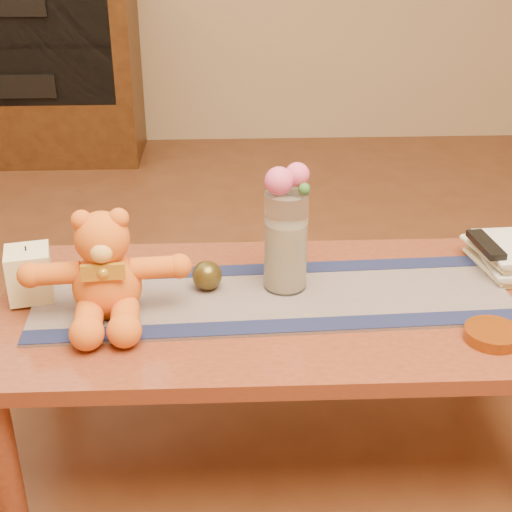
{
  "coord_description": "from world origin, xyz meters",
  "views": [
    {
      "loc": [
        -0.12,
        -1.61,
        1.39
      ],
      "look_at": [
        -0.05,
        0.0,
        0.58
      ],
      "focal_mm": 51.89,
      "sensor_mm": 36.0,
      "label": 1
    }
  ],
  "objects_px": {
    "book_bottom": "(480,268)",
    "bronze_ball": "(207,275)",
    "amber_dish": "(492,334)",
    "glass_vase": "(286,241)",
    "tv_remote": "(486,245)",
    "teddy_bear": "(105,265)",
    "pillar_candle": "(29,274)"
  },
  "relations": [
    {
      "from": "glass_vase",
      "to": "book_bottom",
      "type": "xyz_separation_m",
      "value": [
        0.54,
        0.08,
        -0.13
      ]
    },
    {
      "from": "bronze_ball",
      "to": "amber_dish",
      "type": "xyz_separation_m",
      "value": [
        0.66,
        -0.25,
        -0.03
      ]
    },
    {
      "from": "book_bottom",
      "to": "tv_remote",
      "type": "bearing_deg",
      "value": -93.0
    },
    {
      "from": "bronze_ball",
      "to": "book_bottom",
      "type": "height_order",
      "value": "bronze_ball"
    },
    {
      "from": "teddy_bear",
      "to": "bronze_ball",
      "type": "distance_m",
      "value": 0.27
    },
    {
      "from": "teddy_bear",
      "to": "glass_vase",
      "type": "bearing_deg",
      "value": 8.74
    },
    {
      "from": "book_bottom",
      "to": "glass_vase",
      "type": "bearing_deg",
      "value": 178.73
    },
    {
      "from": "glass_vase",
      "to": "bronze_ball",
      "type": "height_order",
      "value": "glass_vase"
    },
    {
      "from": "bronze_ball",
      "to": "tv_remote",
      "type": "relative_size",
      "value": 0.48
    },
    {
      "from": "bronze_ball",
      "to": "teddy_bear",
      "type": "bearing_deg",
      "value": -156.37
    },
    {
      "from": "glass_vase",
      "to": "book_bottom",
      "type": "distance_m",
      "value": 0.56
    },
    {
      "from": "glass_vase",
      "to": "bronze_ball",
      "type": "bearing_deg",
      "value": -178.58
    },
    {
      "from": "teddy_bear",
      "to": "tv_remote",
      "type": "height_order",
      "value": "teddy_bear"
    },
    {
      "from": "tv_remote",
      "to": "teddy_bear",
      "type": "bearing_deg",
      "value": -176.17
    },
    {
      "from": "glass_vase",
      "to": "amber_dish",
      "type": "height_order",
      "value": "glass_vase"
    },
    {
      "from": "bronze_ball",
      "to": "pillar_candle",
      "type": "bearing_deg",
      "value": -177.38
    },
    {
      "from": "glass_vase",
      "to": "tv_remote",
      "type": "relative_size",
      "value": 1.62
    },
    {
      "from": "book_bottom",
      "to": "amber_dish",
      "type": "relative_size",
      "value": 1.71
    },
    {
      "from": "amber_dish",
      "to": "glass_vase",
      "type": "bearing_deg",
      "value": 150.54
    },
    {
      "from": "book_bottom",
      "to": "tv_remote",
      "type": "height_order",
      "value": "tv_remote"
    },
    {
      "from": "teddy_bear",
      "to": "amber_dish",
      "type": "xyz_separation_m",
      "value": [
        0.9,
        -0.15,
        -0.12
      ]
    },
    {
      "from": "bronze_ball",
      "to": "tv_remote",
      "type": "xyz_separation_m",
      "value": [
        0.74,
        0.07,
        0.04
      ]
    },
    {
      "from": "amber_dish",
      "to": "bronze_ball",
      "type": "bearing_deg",
      "value": 158.91
    },
    {
      "from": "amber_dish",
      "to": "book_bottom",
      "type": "bearing_deg",
      "value": 76.83
    },
    {
      "from": "book_bottom",
      "to": "bronze_ball",
      "type": "bearing_deg",
      "value": 176.95
    },
    {
      "from": "pillar_candle",
      "to": "glass_vase",
      "type": "height_order",
      "value": "glass_vase"
    },
    {
      "from": "bronze_ball",
      "to": "amber_dish",
      "type": "height_order",
      "value": "bronze_ball"
    },
    {
      "from": "teddy_bear",
      "to": "pillar_candle",
      "type": "height_order",
      "value": "teddy_bear"
    },
    {
      "from": "pillar_candle",
      "to": "amber_dish",
      "type": "xyz_separation_m",
      "value": [
        1.1,
        -0.23,
        -0.06
      ]
    },
    {
      "from": "pillar_candle",
      "to": "book_bottom",
      "type": "bearing_deg",
      "value": 4.9
    },
    {
      "from": "tv_remote",
      "to": "amber_dish",
      "type": "distance_m",
      "value": 0.34
    },
    {
      "from": "pillar_candle",
      "to": "amber_dish",
      "type": "distance_m",
      "value": 1.13
    }
  ]
}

